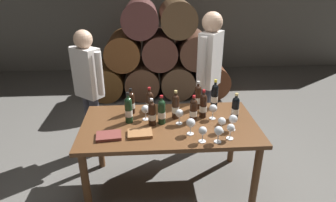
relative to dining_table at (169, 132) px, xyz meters
name	(u,v)px	position (x,y,z in m)	size (l,w,h in m)	color
ground_plane	(169,185)	(0.00, 0.00, -0.67)	(14.00, 14.00, 0.00)	#66635E
cellar_back_wall	(156,7)	(0.00, 4.20, 0.73)	(10.00, 0.24, 2.80)	slate
barrel_stack	(159,56)	(0.00, 2.60, 0.06)	(2.49, 0.90, 1.69)	brown
dining_table	(169,132)	(0.00, 0.00, 0.00)	(1.70, 0.90, 0.76)	brown
wine_bottle_0	(162,111)	(-0.07, 0.01, 0.22)	(0.07, 0.07, 0.29)	#19381E
wine_bottle_1	(131,102)	(-0.38, 0.26, 0.21)	(0.07, 0.07, 0.27)	black
wine_bottle_2	(152,114)	(-0.17, -0.01, 0.21)	(0.07, 0.07, 0.27)	black
wine_bottle_3	(215,96)	(0.51, 0.33, 0.23)	(0.07, 0.07, 0.32)	black
wine_bottle_4	(203,105)	(0.35, 0.12, 0.22)	(0.07, 0.07, 0.30)	black
wine_bottle_5	(129,110)	(-0.39, 0.06, 0.23)	(0.07, 0.07, 0.32)	#19381E
wine_bottle_6	(150,102)	(-0.19, 0.23, 0.22)	(0.07, 0.07, 0.29)	black
wine_bottle_7	(193,110)	(0.24, 0.04, 0.21)	(0.07, 0.07, 0.27)	black
wine_bottle_8	(176,106)	(0.07, 0.12, 0.22)	(0.07, 0.07, 0.30)	black
wine_bottle_9	(235,108)	(0.66, 0.06, 0.21)	(0.07, 0.07, 0.28)	black
wine_bottle_10	(198,97)	(0.33, 0.32, 0.22)	(0.07, 0.07, 0.31)	black
wine_glass_0	(191,123)	(0.18, -0.21, 0.20)	(0.08, 0.08, 0.16)	white
wine_glass_1	(233,119)	(0.58, -0.16, 0.20)	(0.08, 0.08, 0.15)	white
wine_glass_2	(231,128)	(0.51, -0.31, 0.19)	(0.07, 0.07, 0.15)	white
wine_glass_3	(179,114)	(0.10, -0.01, 0.20)	(0.08, 0.08, 0.15)	white
wine_glass_4	(213,109)	(0.44, 0.07, 0.20)	(0.08, 0.08, 0.15)	white
wine_glass_5	(219,131)	(0.40, -0.36, 0.20)	(0.08, 0.08, 0.15)	white
wine_glass_6	(145,110)	(-0.23, 0.10, 0.20)	(0.08, 0.08, 0.16)	white
wine_glass_7	(203,131)	(0.26, -0.34, 0.20)	(0.07, 0.07, 0.15)	white
wine_glass_8	(222,122)	(0.46, -0.19, 0.20)	(0.07, 0.07, 0.15)	white
tasting_notebook	(109,136)	(-0.56, -0.22, 0.11)	(0.22, 0.16, 0.03)	brown
leather_ledger	(140,133)	(-0.28, -0.19, 0.11)	(0.22, 0.16, 0.03)	#936038
sommelier_presenting	(209,70)	(0.53, 0.75, 0.37)	(0.33, 0.42, 1.72)	#383842
taster_seated_left	(88,84)	(-0.89, 0.72, 0.25)	(0.40, 0.34, 1.54)	#383842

